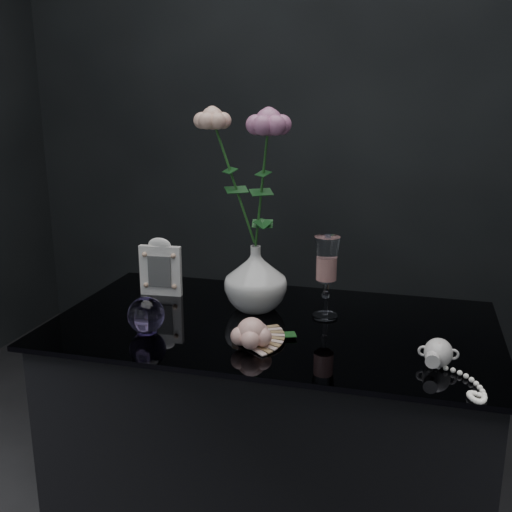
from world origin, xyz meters
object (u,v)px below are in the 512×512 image
(paperweight, at_px, (146,315))
(loose_rose, at_px, (251,333))
(vase, at_px, (256,278))
(pearl_jar, at_px, (438,351))
(picture_frame, at_px, (161,267))
(wine_glass, at_px, (326,278))

(paperweight, bearing_deg, loose_rose, -3.87)
(vase, xyz_separation_m, pearl_jar, (0.44, -0.22, -0.05))
(pearl_jar, bearing_deg, vase, 155.08)
(picture_frame, xyz_separation_m, pearl_jar, (0.72, -0.26, -0.05))
(paperweight, relative_size, pearl_jar, 0.41)
(loose_rose, bearing_deg, picture_frame, 148.38)
(picture_frame, bearing_deg, vase, -13.48)
(wine_glass, relative_size, paperweight, 2.39)
(vase, height_order, pearl_jar, vase)
(vase, xyz_separation_m, picture_frame, (-0.28, 0.04, -0.00))
(wine_glass, relative_size, picture_frame, 1.27)
(loose_rose, bearing_deg, pearl_jar, 9.78)
(vase, xyz_separation_m, loose_rose, (0.05, -0.23, -0.05))
(vase, height_order, paperweight, vase)
(vase, distance_m, paperweight, 0.30)
(wine_glass, distance_m, picture_frame, 0.46)
(wine_glass, bearing_deg, picture_frame, 173.57)
(vase, distance_m, pearl_jar, 0.50)
(vase, relative_size, wine_glass, 0.82)
(vase, distance_m, wine_glass, 0.18)
(wine_glass, bearing_deg, pearl_jar, -38.90)
(loose_rose, xyz_separation_m, pearl_jar, (0.39, 0.01, -0.00))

